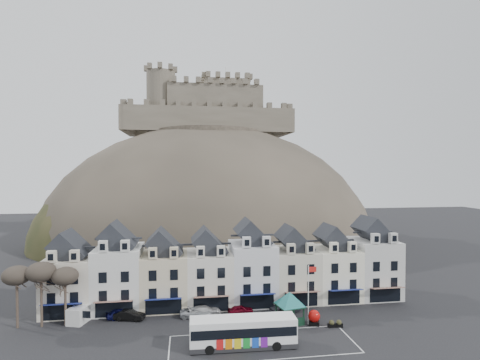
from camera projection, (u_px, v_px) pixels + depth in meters
name	position (u px, v px, depth m)	size (l,w,h in m)	color
ground	(248.00, 350.00, 43.07)	(300.00, 300.00, 0.00)	black
coach_bay_markings	(263.00, 344.00, 44.60)	(22.00, 7.50, 0.01)	silver
townhouse_terrace	(232.00, 269.00, 58.74)	(54.40, 9.35, 11.80)	beige
castle_hill	(213.00, 239.00, 111.43)	(100.00, 76.00, 68.00)	#353129
castle	(209.00, 108.00, 117.17)	(50.20, 22.20, 22.00)	brown
tree_left_far	(17.00, 276.00, 49.01)	(3.61, 3.61, 8.24)	#3B3025
tree_left_mid	(41.00, 272.00, 49.44)	(3.78, 3.78, 8.64)	#3B3025
tree_left_near	(65.00, 277.00, 49.90)	(3.43, 3.43, 7.84)	#3B3025
bus	(243.00, 331.00, 43.86)	(12.51, 3.27, 3.51)	#262628
bus_shelter	(290.00, 299.00, 50.74)	(6.54, 6.54, 4.25)	black
red_buoy	(314.00, 317.00, 50.20)	(1.69, 1.69, 1.97)	black
flagpole	(309.00, 290.00, 50.26)	(1.17, 0.12, 8.04)	silver
white_van	(83.00, 312.00, 51.79)	(3.42, 5.18, 2.18)	silver
planter_west	(332.00, 324.00, 49.39)	(0.99, 0.67, 0.96)	black
planter_east	(339.00, 324.00, 49.45)	(1.06, 0.71, 0.97)	black
car_navy	(122.00, 313.00, 52.56)	(1.68, 4.18, 1.42)	#0A0C36
car_black	(129.00, 315.00, 51.76)	(1.46, 4.19, 1.38)	black
car_silver	(196.00, 312.00, 52.92)	(2.10, 4.48, 1.26)	#AEB1B6
car_white	(205.00, 311.00, 53.42)	(1.92, 4.73, 1.37)	silver
car_maroon	(241.00, 310.00, 53.97)	(1.46, 3.63, 1.24)	#5B0513
car_charcoal	(285.00, 309.00, 54.01)	(1.59, 4.57, 1.51)	black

